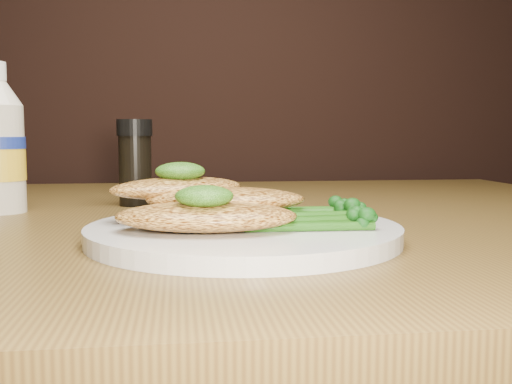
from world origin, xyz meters
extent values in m
cylinder|color=silver|center=(0.10, 0.88, 0.76)|extent=(0.25, 0.25, 0.01)
ellipsoid|color=gold|center=(0.07, 0.85, 0.77)|extent=(0.14, 0.09, 0.02)
ellipsoid|color=gold|center=(0.08, 0.89, 0.78)|extent=(0.14, 0.08, 0.02)
ellipsoid|color=gold|center=(0.05, 0.92, 0.79)|extent=(0.13, 0.10, 0.02)
ellipsoid|color=black|center=(0.07, 0.85, 0.79)|extent=(0.05, 0.05, 0.02)
ellipsoid|color=black|center=(0.05, 0.92, 0.80)|extent=(0.04, 0.04, 0.02)
camera|label=1|loc=(0.05, 0.41, 0.84)|focal=42.09mm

